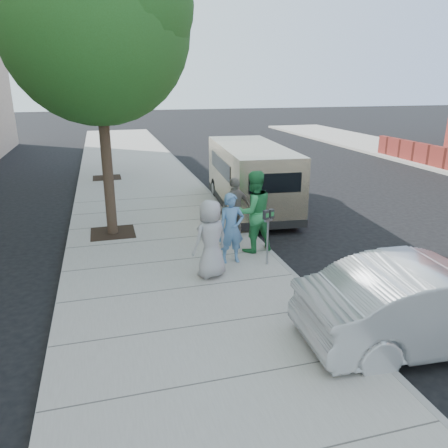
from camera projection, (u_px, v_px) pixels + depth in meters
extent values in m
plane|color=black|center=(214.00, 262.00, 10.63)|extent=(120.00, 120.00, 0.00)
cube|color=gray|center=(173.00, 263.00, 10.35)|extent=(5.00, 60.00, 0.15)
cube|color=gray|center=(269.00, 253.00, 10.97)|extent=(0.12, 60.00, 0.16)
cube|color=black|center=(113.00, 233.00, 12.19)|extent=(1.20, 1.20, 0.01)
cylinder|color=#38281E|center=(107.00, 162.00, 11.57)|extent=(0.28, 0.28, 3.96)
sphere|color=#24531B|center=(96.00, 29.00, 10.56)|extent=(4.60, 4.60, 4.60)
sphere|color=#24531B|center=(120.00, 5.00, 10.19)|extent=(3.45, 3.45, 3.45)
sphere|color=#24531B|center=(74.00, 18.00, 10.80)|extent=(3.22, 3.22, 3.22)
cube|color=black|center=(107.00, 178.00, 19.15)|extent=(1.20, 1.20, 0.01)
cylinder|color=#38281E|center=(103.00, 137.00, 18.60)|extent=(0.28, 0.28, 3.52)
sphere|color=#24531B|center=(98.00, 67.00, 17.73)|extent=(3.80, 3.80, 3.80)
sphere|color=#24531B|center=(112.00, 54.00, 17.36)|extent=(2.85, 2.85, 2.85)
sphere|color=#24531B|center=(84.00, 60.00, 17.96)|extent=(2.66, 2.66, 2.66)
cylinder|color=gray|center=(267.00, 243.00, 9.95)|extent=(0.05, 0.05, 1.04)
cube|color=gray|center=(268.00, 220.00, 9.77)|extent=(0.21, 0.13, 0.07)
cube|color=#2D2D30|center=(266.00, 215.00, 9.69)|extent=(0.14, 0.13, 0.20)
cube|color=#2D2D30|center=(271.00, 214.00, 9.78)|extent=(0.14, 0.13, 0.20)
cube|color=beige|center=(251.00, 176.00, 14.49)|extent=(2.44, 5.52, 1.98)
cube|color=beige|center=(233.00, 173.00, 17.38)|extent=(1.87, 0.70, 0.84)
cube|color=black|center=(275.00, 183.00, 11.86)|extent=(1.49, 0.15, 0.55)
cylinder|color=black|center=(216.00, 189.00, 16.24)|extent=(0.32, 0.77, 0.76)
cylinder|color=black|center=(262.00, 187.00, 16.55)|extent=(0.32, 0.77, 0.76)
cylinder|color=black|center=(237.00, 217.00, 12.84)|extent=(0.32, 0.77, 0.76)
cylinder|color=black|center=(294.00, 214.00, 13.14)|extent=(0.32, 0.77, 0.76)
imported|color=#A9ACB1|center=(434.00, 304.00, 7.10)|extent=(4.53, 1.80, 1.47)
imported|color=#5381B2|center=(231.00, 228.00, 10.00)|extent=(0.60, 0.40, 1.64)
imported|color=#30934E|center=(254.00, 212.00, 10.62)|extent=(1.11, 0.93, 2.02)
imported|color=#A0A0A3|center=(211.00, 239.00, 9.23)|extent=(0.98, 0.82, 1.70)
imported|color=gray|center=(235.00, 209.00, 11.46)|extent=(1.07, 0.79, 1.68)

